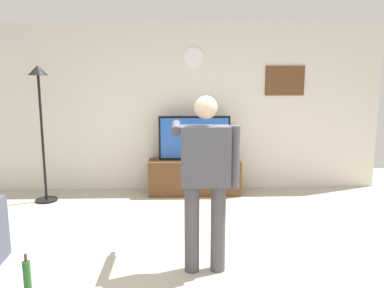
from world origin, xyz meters
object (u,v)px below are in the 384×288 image
tv_stand (195,177)px  wall_clock (194,57)px  person_standing_nearer_lamp (205,174)px  beverage_bottle (27,276)px  framed_picture (285,81)px  floor_lamp (40,106)px  television (194,138)px

tv_stand → wall_clock: 1.90m
tv_stand → person_standing_nearer_lamp: (-0.01, -2.44, 0.68)m
wall_clock → beverage_bottle: wall_clock is taller
tv_stand → wall_clock: wall_clock is taller
wall_clock → framed_picture: wall_clock is taller
floor_lamp → person_standing_nearer_lamp: bearing=-43.7°
framed_picture → beverage_bottle: 4.62m
television → beverage_bottle: 3.32m
television → floor_lamp: bearing=-171.3°
tv_stand → floor_lamp: floor_lamp is taller
person_standing_nearer_lamp → tv_stand: bearing=89.9°
wall_clock → framed_picture: size_ratio=0.50×
television → wall_clock: (-0.00, 0.24, 1.26)m
framed_picture → person_standing_nearer_lamp: bearing=-118.4°
television → floor_lamp: floor_lamp is taller
floor_lamp → person_standing_nearer_lamp: size_ratio=1.21×
tv_stand → television: 0.62m
wall_clock → floor_lamp: (-2.25, -0.59, -0.72)m
beverage_bottle → framed_picture: bearing=45.5°
television → wall_clock: bearing=90.0°
tv_stand → framed_picture: framed_picture is taller
beverage_bottle → wall_clock: bearing=63.2°
framed_picture → television: bearing=-170.4°
wall_clock → person_standing_nearer_lamp: 2.99m
wall_clock → beverage_bottle: (-1.55, -3.08, -2.01)m
tv_stand → person_standing_nearer_lamp: size_ratio=0.87×
television → person_standing_nearer_lamp: size_ratio=0.68×
television → person_standing_nearer_lamp: 2.49m
tv_stand → wall_clock: bearing=90.0°
floor_lamp → beverage_bottle: bearing=-74.3°
television → person_standing_nearer_lamp: (-0.01, -2.49, 0.05)m
television → wall_clock: size_ratio=3.58×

